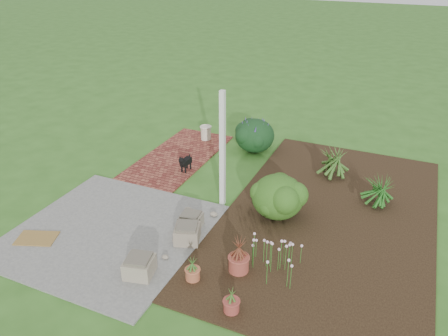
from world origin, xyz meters
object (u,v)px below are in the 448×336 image
at_px(stone_trough_near, 140,267).
at_px(black_dog, 185,162).
at_px(cream_ceramic_urn, 206,133).
at_px(evergreen_shrub, 278,196).

distance_m(stone_trough_near, black_dog, 3.76).
bearing_deg(black_dog, cream_ceramic_urn, 105.09).
height_order(stone_trough_near, black_dog, black_dog).
distance_m(stone_trough_near, evergreen_shrub, 3.09).
distance_m(black_dog, cream_ceramic_urn, 2.02).
bearing_deg(stone_trough_near, cream_ceramic_urn, 105.19).
relative_size(black_dog, evergreen_shrub, 0.47).
bearing_deg(stone_trough_near, evergreen_shrub, 60.48).
relative_size(stone_trough_near, black_dog, 0.92).
bearing_deg(stone_trough_near, black_dog, 107.01).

